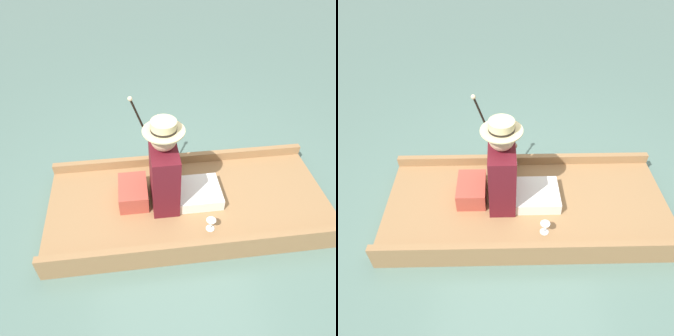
% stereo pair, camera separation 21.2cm
% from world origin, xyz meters
% --- Properties ---
extents(ground_plane, '(16.00, 16.00, 0.00)m').
position_xyz_m(ground_plane, '(0.00, 0.00, 0.00)').
color(ground_plane, slate).
extents(punt_boat, '(1.14, 2.58, 0.25)m').
position_xyz_m(punt_boat, '(0.00, 0.00, 0.08)').
color(punt_boat, '#997047').
rests_on(punt_boat, ground_plane).
extents(seat_cushion, '(0.37, 0.26, 0.17)m').
position_xyz_m(seat_cushion, '(-0.08, -0.51, 0.24)').
color(seat_cushion, '#B24738').
rests_on(seat_cushion, punt_boat).
extents(seated_person, '(0.43, 0.69, 0.87)m').
position_xyz_m(seated_person, '(-0.03, -0.17, 0.48)').
color(seated_person, white).
rests_on(seated_person, punt_boat).
extents(teddy_bear, '(0.31, 0.18, 0.44)m').
position_xyz_m(teddy_bear, '(-0.41, -0.17, 0.35)').
color(teddy_bear, '#846042').
rests_on(teddy_bear, punt_boat).
extents(wine_glass, '(0.08, 0.08, 0.11)m').
position_xyz_m(wine_glass, '(0.35, 0.12, 0.23)').
color(wine_glass, silver).
rests_on(wine_glass, punt_boat).
extents(walking_cane, '(0.04, 0.30, 0.85)m').
position_xyz_m(walking_cane, '(-0.47, -0.36, 0.64)').
color(walking_cane, black).
rests_on(walking_cane, punt_boat).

